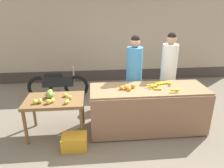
# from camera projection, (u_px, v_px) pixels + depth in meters

# --- Properties ---
(ground_plane) EXTENTS (24.00, 24.00, 0.00)m
(ground_plane) POSITION_uv_depth(u_px,v_px,m) (132.00, 129.00, 4.31)
(ground_plane) COLOR #756B5B
(market_wall_back) EXTENTS (7.88, 0.23, 2.98)m
(market_wall_back) POSITION_uv_depth(u_px,v_px,m) (116.00, 36.00, 6.64)
(market_wall_back) COLOR tan
(market_wall_back) RESTS_ON ground
(fruit_stall_counter) EXTENTS (2.25, 0.80, 0.89)m
(fruit_stall_counter) POSITION_uv_depth(u_px,v_px,m) (148.00, 109.00, 4.17)
(fruit_stall_counter) COLOR olive
(fruit_stall_counter) RESTS_ON ground
(side_table_wooden) EXTENTS (1.09, 0.71, 0.74)m
(side_table_wooden) POSITION_uv_depth(u_px,v_px,m) (55.00, 104.00, 3.95)
(side_table_wooden) COLOR brown
(side_table_wooden) RESTS_ON ground
(banana_bunch_pile) EXTENTS (0.59, 0.54, 0.07)m
(banana_bunch_pile) POSITION_uv_depth(u_px,v_px,m) (162.00, 85.00, 4.09)
(banana_bunch_pile) COLOR yellow
(banana_bunch_pile) RESTS_ON fruit_stall_counter
(orange_pile) EXTENTS (0.32, 0.20, 0.09)m
(orange_pile) POSITION_uv_depth(u_px,v_px,m) (128.00, 87.00, 3.94)
(orange_pile) COLOR orange
(orange_pile) RESTS_ON fruit_stall_counter
(mango_papaya_pile) EXTENTS (0.71, 0.65, 0.14)m
(mango_papaya_pile) POSITION_uv_depth(u_px,v_px,m) (52.00, 96.00, 3.91)
(mango_papaya_pile) COLOR #D9CC44
(mango_papaya_pile) RESTS_ON side_table_wooden
(vendor_woman_blue_shirt) EXTENTS (0.34, 0.34, 1.81)m
(vendor_woman_blue_shirt) POSITION_uv_depth(u_px,v_px,m) (134.00, 77.00, 4.59)
(vendor_woman_blue_shirt) COLOR #33333D
(vendor_woman_blue_shirt) RESTS_ON ground
(vendor_woman_white_shirt) EXTENTS (0.34, 0.34, 1.85)m
(vendor_woman_white_shirt) POSITION_uv_depth(u_px,v_px,m) (168.00, 74.00, 4.72)
(vendor_woman_white_shirt) COLOR #33333D
(vendor_woman_white_shirt) RESTS_ON ground
(parked_motorcycle) EXTENTS (1.60, 0.18, 0.88)m
(parked_motorcycle) POSITION_uv_depth(u_px,v_px,m) (58.00, 85.00, 5.55)
(parked_motorcycle) COLOR black
(parked_motorcycle) RESTS_ON ground
(produce_crate) EXTENTS (0.44, 0.33, 0.26)m
(produce_crate) POSITION_uv_depth(u_px,v_px,m) (75.00, 142.00, 3.69)
(produce_crate) COLOR gold
(produce_crate) RESTS_ON ground
(produce_sack) EXTENTS (0.47, 0.46, 0.49)m
(produce_sack) POSITION_uv_depth(u_px,v_px,m) (97.00, 102.00, 4.92)
(produce_sack) COLOR tan
(produce_sack) RESTS_ON ground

